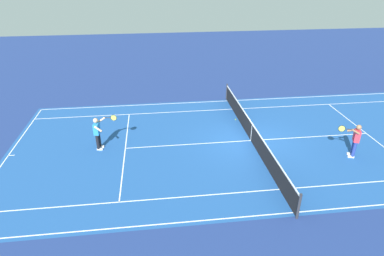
{
  "coord_description": "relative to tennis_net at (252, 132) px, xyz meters",
  "views": [
    {
      "loc": [
        4.85,
        14.26,
        8.17
      ],
      "look_at": [
        3.06,
        -0.04,
        0.9
      ],
      "focal_mm": 30.53,
      "sensor_mm": 36.0,
      "label": 1
    }
  ],
  "objects": [
    {
      "name": "court_slab",
      "position": [
        0.0,
        0.0,
        -0.49
      ],
      "size": [
        24.2,
        11.4,
        0.0
      ],
      "primitive_type": "cube",
      "color": "#1E4C93",
      "rests_on": "ground_plane"
    },
    {
      "name": "ground_plane",
      "position": [
        0.0,
        0.0,
        -0.49
      ],
      "size": [
        60.0,
        60.0,
        0.0
      ],
      "primitive_type": "plane",
      "color": "navy"
    },
    {
      "name": "court_line_markings",
      "position": [
        0.0,
        0.0,
        -0.49
      ],
      "size": [
        23.85,
        11.05,
        0.01
      ],
      "color": "white",
      "rests_on": "ground_plane"
    },
    {
      "name": "tennis_ball",
      "position": [
        0.18,
        -2.54,
        -0.46
      ],
      "size": [
        0.07,
        0.07,
        0.07
      ],
      "primitive_type": "sphere",
      "color": "#CCE01E",
      "rests_on": "ground_plane"
    },
    {
      "name": "tennis_net",
      "position": [
        0.0,
        0.0,
        0.0
      ],
      "size": [
        0.1,
        11.7,
        1.08
      ],
      "color": "#2D2D33",
      "rests_on": "ground_plane"
    },
    {
      "name": "tennis_player_near",
      "position": [
        7.63,
        -0.14,
        0.44
      ],
      "size": [
        1.13,
        0.77,
        1.7
      ],
      "color": "black",
      "rests_on": "ground_plane"
    },
    {
      "name": "tennis_player_far",
      "position": [
        -4.28,
        2.07,
        0.44
      ],
      "size": [
        1.18,
        0.74,
        1.7
      ],
      "color": "navy",
      "rests_on": "ground_plane"
    }
  ]
}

